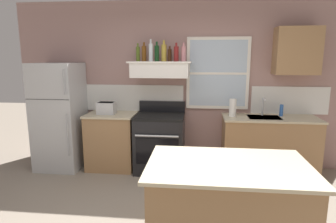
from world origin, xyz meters
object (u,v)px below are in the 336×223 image
at_px(toaster, 106,108).
at_px(bottle_rose_pink, 184,54).
at_px(bottle_champagne_gold_foil, 164,53).
at_px(paper_towel_roll, 233,108).
at_px(bottle_red_label_wine, 176,54).
at_px(dish_soap_bottle, 281,110).
at_px(refrigerator, 60,116).
at_px(bottle_clear_tall, 151,52).
at_px(bottle_dark_green_wine, 157,53).
at_px(kitchen_island, 226,212).
at_px(bottle_olive_oil_square, 138,54).
at_px(stove_range, 160,142).
at_px(bottle_amber_wine, 144,53).
at_px(bottle_brown_stout, 170,55).

xyz_separation_m(toaster, bottle_rose_pink, (1.23, 0.06, 0.85)).
xyz_separation_m(bottle_champagne_gold_foil, paper_towel_roll, (1.07, -0.06, -0.83)).
height_order(bottle_red_label_wine, dish_soap_bottle, bottle_red_label_wine).
distance_m(bottle_rose_pink, paper_towel_roll, 1.12).
height_order(refrigerator, bottle_clear_tall, bottle_clear_tall).
xyz_separation_m(bottle_clear_tall, bottle_red_label_wine, (0.39, -0.02, -0.02)).
distance_m(bottle_dark_green_wine, bottle_red_label_wine, 0.31).
bearing_deg(refrigerator, kitchen_island, -38.12).
height_order(bottle_dark_green_wine, bottle_rose_pink, bottle_dark_green_wine).
relative_size(bottle_olive_oil_square, kitchen_island, 0.20).
bearing_deg(toaster, kitchen_island, -49.16).
xyz_separation_m(stove_range, bottle_amber_wine, (-0.26, 0.14, 1.40)).
height_order(bottle_dark_green_wine, bottle_red_label_wine, bottle_dark_green_wine).
bearing_deg(bottle_olive_oil_square, kitchen_island, -60.05).
height_order(toaster, bottle_champagne_gold_foil, bottle_champagne_gold_foil).
bearing_deg(bottle_olive_oil_square, bottle_clear_tall, -18.33).
height_order(toaster, paper_towel_roll, paper_towel_roll).
bearing_deg(refrigerator, bottle_clear_tall, 3.28).
height_order(toaster, dish_soap_bottle, toaster).
relative_size(bottle_champagne_gold_foil, bottle_rose_pink, 1.13).
bearing_deg(dish_soap_bottle, bottle_clear_tall, -177.91).
xyz_separation_m(toaster, bottle_brown_stout, (1.01, 0.09, 0.83)).
bearing_deg(bottle_olive_oil_square, stove_range, -20.54).
bearing_deg(bottle_olive_oil_square, dish_soap_bottle, 0.05).
relative_size(bottle_olive_oil_square, bottle_dark_green_wine, 0.93).
bearing_deg(dish_soap_bottle, paper_towel_roll, -172.44).
bearing_deg(bottle_red_label_wine, kitchen_island, -73.09).
distance_m(toaster, bottle_rose_pink, 1.49).
relative_size(bottle_olive_oil_square, bottle_clear_tall, 0.83).
distance_m(bottle_clear_tall, bottle_rose_pink, 0.50).
bearing_deg(bottle_olive_oil_square, bottle_rose_pink, -5.23).
distance_m(refrigerator, bottle_champagne_gold_foil, 1.99).
distance_m(bottle_clear_tall, bottle_red_label_wine, 0.39).
relative_size(bottle_dark_green_wine, bottle_red_label_wine, 1.07).
height_order(stove_range, bottle_red_label_wine, bottle_red_label_wine).
bearing_deg(bottle_brown_stout, kitchen_island, -70.95).
bearing_deg(refrigerator, bottle_olive_oil_square, 7.01).
xyz_separation_m(bottle_brown_stout, bottle_rose_pink, (0.21, -0.03, 0.02)).
distance_m(toaster, stove_range, 1.02).
bearing_deg(stove_range, bottle_clear_tall, 156.24).
height_order(stove_range, bottle_olive_oil_square, bottle_olive_oil_square).
relative_size(refrigerator, bottle_clear_tall, 5.17).
xyz_separation_m(refrigerator, kitchen_island, (2.52, -1.98, -0.40)).
distance_m(toaster, bottle_dark_green_wine, 1.19).
distance_m(refrigerator, bottle_amber_wine, 1.72).
relative_size(stove_range, kitchen_island, 0.78).
xyz_separation_m(bottle_amber_wine, bottle_red_label_wine, (0.51, -0.09, -0.01)).
bearing_deg(bottle_rose_pink, bottle_amber_wine, 173.96).
distance_m(bottle_olive_oil_square, bottle_dark_green_wine, 0.31).
bearing_deg(dish_soap_bottle, bottle_champagne_gold_foil, -178.86).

